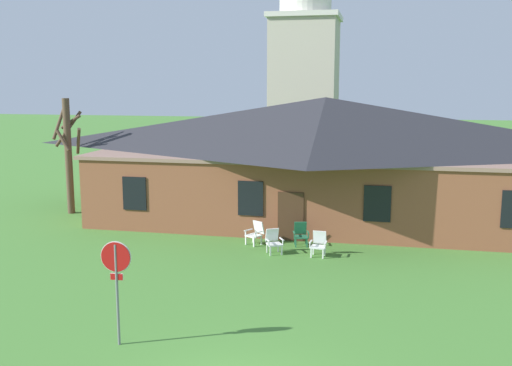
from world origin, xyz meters
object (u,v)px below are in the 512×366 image
stop_sign (116,272)px  lawn_chair_by_porch (256,232)px  lawn_chair_middle (319,243)px  lawn_chair_left_end (301,233)px  lawn_chair_near_door (273,241)px

stop_sign → lawn_chair_by_porch: stop_sign is taller
lawn_chair_middle → lawn_chair_left_end: bearing=123.5°
lawn_chair_near_door → lawn_chair_middle: same height
lawn_chair_by_porch → lawn_chair_near_door: size_ratio=1.00×
stop_sign → lawn_chair_near_door: (2.39, 8.90, -1.44)m
lawn_chair_left_end → lawn_chair_middle: (0.89, -1.34, 0.00)m
lawn_chair_near_door → lawn_chair_left_end: 1.61m
lawn_chair_by_porch → lawn_chair_left_end: same height
lawn_chair_left_end → stop_sign: bearing=-107.8°
stop_sign → lawn_chair_middle: 9.93m
lawn_chair_near_door → lawn_chair_middle: 1.78m
stop_sign → lawn_chair_near_door: stop_sign is taller
lawn_chair_left_end → lawn_chair_by_porch: bearing=-172.9°
lawn_chair_near_door → lawn_chair_middle: size_ratio=1.00×
stop_sign → lawn_chair_left_end: bearing=72.2°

